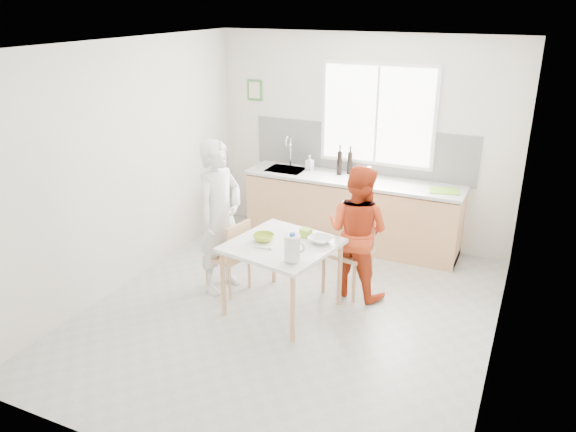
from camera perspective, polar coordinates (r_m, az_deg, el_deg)
name	(u,v)px	position (r m, az deg, el deg)	size (l,w,h in m)	color
ground	(290,312)	(5.98, 0.16, -9.78)	(4.50, 4.50, 0.00)	#B7B7B2
room_shell	(290,161)	(5.32, 0.17, 5.58)	(4.50, 4.50, 4.50)	silver
window	(377,115)	(7.28, 9.07, 10.09)	(1.50, 0.06, 1.30)	white
backsplash	(361,150)	(7.45, 7.40, 6.68)	(3.00, 0.02, 0.65)	white
picture_frame	(255,90)	(7.90, -3.41, 12.65)	(0.22, 0.03, 0.28)	#40843C
kitchen_counter	(351,214)	(7.43, 6.40, 0.16)	(2.84, 0.64, 1.37)	tan
dining_table	(282,251)	(5.72, -0.59, -3.54)	(1.15, 1.15, 0.76)	white
chair_left	(232,254)	(6.20, -5.74, -3.81)	(0.45, 0.45, 0.84)	tan
chair_far	(351,245)	(6.25, 6.47, -2.93)	(0.52, 0.52, 0.97)	tan
person_white	(220,217)	(6.14, -6.94, -0.10)	(0.63, 0.41, 1.72)	white
person_red	(357,231)	(6.08, 7.05, -1.56)	(0.72, 0.56, 1.48)	red
bowl_green	(264,238)	(5.75, -2.50, -2.20)	(0.22, 0.22, 0.07)	#99B92A
bowl_white	(320,240)	(5.71, 3.32, -2.42)	(0.24, 0.24, 0.06)	white
milk_jug	(293,248)	(5.25, 0.48, -3.22)	(0.21, 0.15, 0.27)	white
green_box	(306,233)	(5.83, 1.82, -1.73)	(0.10, 0.10, 0.09)	#85BA2B
spoon	(263,248)	(5.57, -2.59, -3.28)	(0.01, 0.01, 0.16)	#A5A5AA
cutting_board	(444,191)	(6.97, 15.58, 2.48)	(0.35, 0.25, 0.01)	#74C52D
wine_bottle_a	(340,163)	(7.36, 5.26, 5.41)	(0.07, 0.07, 0.32)	black
wine_bottle_b	(350,163)	(7.41, 6.31, 5.41)	(0.07, 0.07, 0.30)	black
jar_amber	(369,173)	(7.25, 8.22, 4.37)	(0.06, 0.06, 0.16)	brown
soap_bottle	(310,163)	(7.55, 2.22, 5.45)	(0.09, 0.09, 0.20)	#999999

